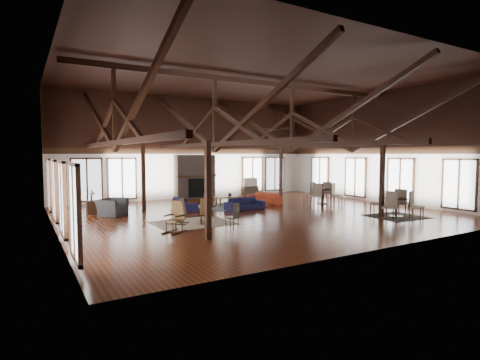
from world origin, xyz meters
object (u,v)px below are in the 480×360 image
sofa_orange (264,198)px  cafe_table_far (323,193)px  cafe_table_near (396,204)px  armchair (112,207)px  coffee_table (228,197)px  sofa_navy_left (184,204)px  sofa_navy_front (245,204)px  tv_console (250,190)px

sofa_orange → cafe_table_far: 3.12m
sofa_orange → cafe_table_near: 6.86m
sofa_orange → armchair: (-7.94, -0.09, 0.08)m
sofa_orange → coffee_table: (-2.18, 0.12, 0.15)m
sofa_navy_left → armchair: armchair is taller
cafe_table_near → armchair: bearing=148.2°
coffee_table → cafe_table_far: 5.12m
sofa_navy_left → sofa_orange: sofa_orange is taller
sofa_orange → sofa_navy_left: bearing=-108.2°
sofa_navy_front → cafe_table_far: (4.72, -0.23, 0.27)m
tv_console → coffee_table: bearing=-134.0°
armchair → tv_console: 10.41m
sofa_navy_front → armchair: bearing=164.0°
coffee_table → cafe_table_far: (4.79, -1.81, 0.12)m
coffee_table → tv_console: (3.79, 3.92, -0.16)m
armchair → cafe_table_near: size_ratio=0.52×
sofa_navy_front → cafe_table_near: 6.68m
cafe_table_near → cafe_table_far: (0.30, 4.77, -0.01)m
sofa_orange → cafe_table_near: (2.31, -6.46, 0.27)m
tv_console → sofa_navy_left: bearing=-146.9°
coffee_table → cafe_table_near: cafe_table_near is taller
sofa_navy_left → tv_console: 7.40m
armchair → tv_console: bearing=-23.4°
coffee_table → armchair: size_ratio=1.15×
cafe_table_near → tv_console: 10.52m
sofa_navy_left → tv_console: (6.20, 4.04, -0.01)m
sofa_navy_front → armchair: armchair is taller
coffee_table → tv_console: size_ratio=1.18×
sofa_orange → armchair: 7.94m
armchair → tv_console: size_ratio=1.03×
cafe_table_far → sofa_navy_left: bearing=166.8°
sofa_navy_left → coffee_table: 2.42m
sofa_navy_front → cafe_table_near: cafe_table_near is taller
sofa_navy_left → coffee_table: sofa_navy_left is taller
armchair → cafe_table_near: (10.26, -6.37, 0.19)m
coffee_table → armchair: bearing=-179.0°
sofa_navy_left → armchair: 3.36m
sofa_navy_front → armchair: (-5.84, 1.37, 0.09)m
coffee_table → cafe_table_far: bearing=-21.7°
cafe_table_far → tv_console: (-1.00, 5.73, -0.28)m
cafe_table_near → sofa_navy_left: bearing=136.9°
sofa_navy_left → armchair: (-3.36, -0.09, 0.09)m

